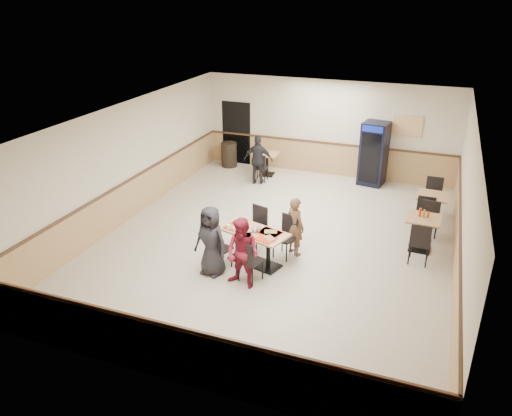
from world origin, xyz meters
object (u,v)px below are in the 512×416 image
at_px(side_table_far, 431,205).
at_px(trash_bin, 229,155).
at_px(diner_woman_right, 243,254).
at_px(diner_man_opposite, 295,226).
at_px(lone_diner, 258,160).
at_px(side_table_near, 422,228).
at_px(pepsi_cooler, 374,154).
at_px(main_table, 255,242).
at_px(diner_woman_left, 211,241).
at_px(back_table, 267,161).

relative_size(side_table_far, trash_bin, 0.97).
relative_size(diner_woman_right, trash_bin, 1.81).
xyz_separation_m(diner_man_opposite, lone_diner, (-2.30, 3.85, 0.07)).
distance_m(side_table_near, pepsi_cooler, 4.23).
distance_m(main_table, diner_woman_left, 1.02).
bearing_deg(side_table_far, side_table_near, -94.97).
xyz_separation_m(lone_diner, back_table, (0.00, 0.82, -0.27)).
xyz_separation_m(diner_woman_right, pepsi_cooler, (1.55, 6.72, 0.22)).
bearing_deg(diner_man_opposite, main_table, 76.00).
bearing_deg(diner_woman_right, diner_woman_left, 176.58).
relative_size(diner_woman_left, side_table_far, 1.90).
bearing_deg(trash_bin, side_table_near, -30.58).
bearing_deg(side_table_far, lone_diner, 167.11).
relative_size(diner_woman_right, side_table_far, 1.86).
height_order(diner_woman_right, trash_bin, diner_woman_right).
relative_size(lone_diner, side_table_far, 1.88).
height_order(diner_man_opposite, back_table, diner_man_opposite).
relative_size(main_table, lone_diner, 1.06).
height_order(main_table, lone_diner, lone_diner).
xyz_separation_m(side_table_far, trash_bin, (-6.57, 2.33, -0.12)).
bearing_deg(lone_diner, trash_bin, -49.53).
xyz_separation_m(diner_woman_left, side_table_far, (4.17, 4.11, -0.23)).
relative_size(main_table, diner_woman_right, 1.07).
distance_m(lone_diner, side_table_far, 5.22).
bearing_deg(back_table, main_table, -73.37).
xyz_separation_m(diner_woman_right, diner_man_opposite, (0.59, 1.66, -0.06)).
distance_m(diner_woman_left, side_table_near, 4.84).
bearing_deg(pepsi_cooler, side_table_far, -43.33).
bearing_deg(back_table, diner_woman_right, -74.89).
bearing_deg(lone_diner, diner_woman_right, 95.97).
height_order(diner_woman_left, trash_bin, diner_woman_left).
height_order(back_table, pepsi_cooler, pepsi_cooler).
bearing_deg(back_table, diner_man_opposite, -63.76).
bearing_deg(side_table_near, pepsi_cooler, 113.86).
xyz_separation_m(diner_man_opposite, side_table_near, (2.66, 1.21, -0.15)).
bearing_deg(trash_bin, lone_diner, -38.28).
bearing_deg(side_table_far, diner_woman_right, -127.87).
distance_m(diner_man_opposite, side_table_near, 2.93).
xyz_separation_m(side_table_near, trash_bin, (-6.44, 3.80, -0.12)).
bearing_deg(side_table_far, pepsi_cooler, 127.63).
bearing_deg(pepsi_cooler, main_table, -96.91).
bearing_deg(back_table, trash_bin, 166.68).
relative_size(main_table, back_table, 2.18).
relative_size(diner_man_opposite, lone_diner, 0.91).
height_order(main_table, trash_bin, trash_bin).
xyz_separation_m(side_table_near, back_table, (-4.96, 3.45, -0.05)).
bearing_deg(pepsi_cooler, trash_bin, -170.44).
bearing_deg(lone_diner, side_table_far, 155.86).
height_order(diner_woman_right, side_table_far, diner_woman_right).
bearing_deg(diner_man_opposite, back_table, -33.60).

